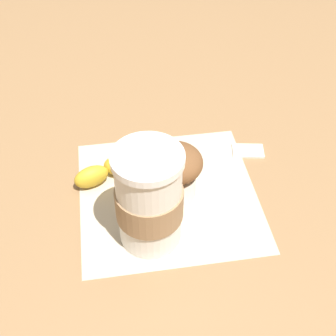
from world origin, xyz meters
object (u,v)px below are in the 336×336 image
object	(u,v)px
coffee_cup	(149,199)
muffin	(176,171)
banana	(125,168)
sugar_packet	(248,150)

from	to	relation	value
coffee_cup	muffin	distance (m)	0.08
muffin	banana	xyz separation A→B (m)	(0.05, 0.07, -0.03)
muffin	banana	bearing A→B (deg)	54.93
banana	sugar_packet	size ratio (longest dim) A/B	3.25
coffee_cup	sugar_packet	size ratio (longest dim) A/B	2.91
coffee_cup	muffin	bearing A→B (deg)	-32.83
sugar_packet	banana	bearing A→B (deg)	98.54
banana	sugar_packet	distance (m)	0.20
coffee_cup	banana	xyz separation A→B (m)	(0.12, 0.03, -0.05)
coffee_cup	banana	distance (m)	0.13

